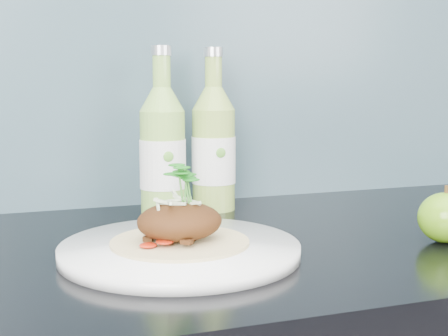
{
  "coord_description": "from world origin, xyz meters",
  "views": [
    {
      "loc": [
        -0.32,
        0.9,
        1.12
      ],
      "look_at": [
        -0.04,
        1.7,
        1.0
      ],
      "focal_mm": 50.0,
      "sensor_mm": 36.0,
      "label": 1
    }
  ],
  "objects_px": {
    "cider_bottle_left": "(163,152)",
    "cider_bottle_right": "(214,149)",
    "dinner_plate": "(180,250)",
    "green_apple": "(445,218)"
  },
  "relations": [
    {
      "from": "cider_bottle_left",
      "to": "cider_bottle_right",
      "type": "distance_m",
      "value": 0.1
    },
    {
      "from": "dinner_plate",
      "to": "green_apple",
      "type": "relative_size",
      "value": 4.48
    },
    {
      "from": "cider_bottle_left",
      "to": "dinner_plate",
      "type": "bearing_deg",
      "value": -76.63
    },
    {
      "from": "cider_bottle_left",
      "to": "cider_bottle_right",
      "type": "relative_size",
      "value": 1.0
    },
    {
      "from": "cider_bottle_left",
      "to": "cider_bottle_right",
      "type": "height_order",
      "value": "same"
    },
    {
      "from": "green_apple",
      "to": "cider_bottle_left",
      "type": "bearing_deg",
      "value": 137.53
    },
    {
      "from": "dinner_plate",
      "to": "cider_bottle_right",
      "type": "height_order",
      "value": "cider_bottle_right"
    },
    {
      "from": "green_apple",
      "to": "cider_bottle_right",
      "type": "distance_m",
      "value": 0.39
    },
    {
      "from": "dinner_plate",
      "to": "green_apple",
      "type": "bearing_deg",
      "value": -8.89
    },
    {
      "from": "dinner_plate",
      "to": "cider_bottle_right",
      "type": "distance_m",
      "value": 0.31
    }
  ]
}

